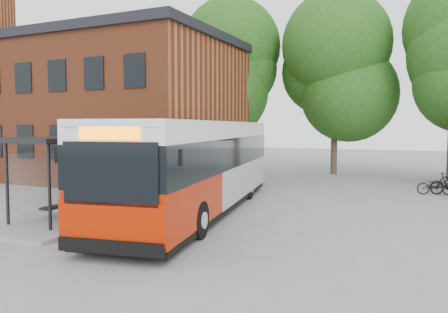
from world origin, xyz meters
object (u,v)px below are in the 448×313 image
at_px(city_bus, 199,167).
at_px(bicycle_0, 436,186).
at_px(bus_shelter, 82,176).
at_px(bicycle_1, 448,184).

height_order(city_bus, bicycle_0, city_bus).
bearing_deg(bus_shelter, bicycle_0, 42.88).
bearing_deg(city_bus, bus_shelter, -152.24).
distance_m(bus_shelter, city_bus, 4.21).
bearing_deg(bicycle_0, bus_shelter, 119.70).
distance_m(bus_shelter, bicycle_0, 15.85).
xyz_separation_m(city_bus, bicycle_0, (8.26, 8.20, -1.26)).
bearing_deg(bus_shelter, bicycle_1, 42.41).
height_order(bus_shelter, bicycle_0, bus_shelter).
height_order(city_bus, bicycle_1, city_bus).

